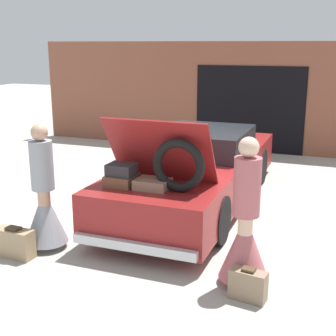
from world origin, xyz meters
The scene contains 7 objects.
ground_plane centered at (0.00, 0.00, 0.00)m, with size 40.00×40.00×0.00m, color #ADA89E.
garage_wall_back centered at (0.00, 4.47, 1.39)m, with size 12.00×0.14×2.80m.
car centered at (0.00, 0.00, 0.60)m, with size 1.81×5.31×1.78m.
person_left centered at (-1.38, -2.53, 0.62)m, with size 0.59×0.59×1.73m.
person_right centered at (1.38, -2.57, 0.63)m, with size 0.58×0.58×1.76m.
suitcase_beside_left_person centered at (-1.59, -2.94, 0.19)m, with size 0.54×0.24×0.42m.
suitcase_beside_right_person centered at (1.50, -2.91, 0.17)m, with size 0.43×0.23×0.37m.
Camera 1 is at (2.33, -7.53, 2.73)m, focal length 50.00 mm.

